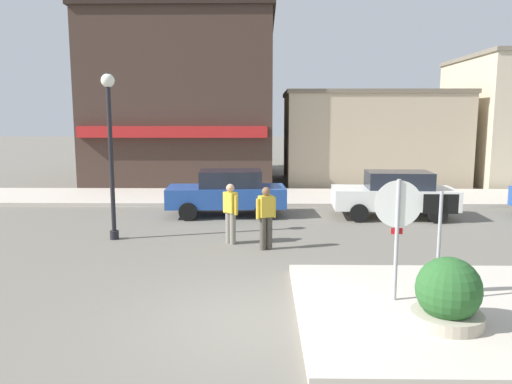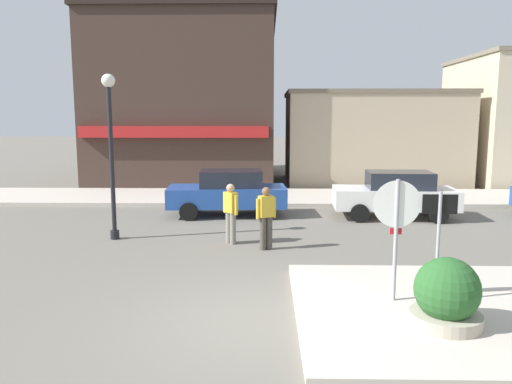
% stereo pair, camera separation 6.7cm
% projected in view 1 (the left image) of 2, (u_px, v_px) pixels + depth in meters
% --- Properties ---
extents(ground_plane, '(160.00, 160.00, 0.00)m').
position_uv_depth(ground_plane, '(263.00, 323.00, 8.20)').
color(ground_plane, '#6B665B').
extents(sidewalk_corner, '(6.40, 4.80, 0.15)m').
position_uv_depth(sidewalk_corner, '(484.00, 311.00, 8.49)').
color(sidewalk_corner, beige).
rests_on(sidewalk_corner, ground).
extents(kerb_far, '(80.00, 4.00, 0.15)m').
position_uv_depth(kerb_far, '(264.00, 197.00, 20.62)').
color(kerb_far, beige).
rests_on(kerb_far, ground).
extents(stop_sign, '(0.82, 0.07, 2.30)m').
position_uv_depth(stop_sign, '(397.00, 224.00, 8.63)').
color(stop_sign, '#9E9EA3').
rests_on(stop_sign, ground).
extents(one_way_sign, '(0.60, 0.06, 2.10)m').
position_uv_depth(one_way_sign, '(439.00, 236.00, 8.58)').
color(one_way_sign, '#9E9EA3').
rests_on(one_way_sign, ground).
extents(planter, '(1.10, 1.10, 1.23)m').
position_uv_depth(planter, '(448.00, 299.00, 7.70)').
color(planter, '#ADA38E').
rests_on(planter, ground).
extents(lamp_post, '(0.36, 0.36, 4.54)m').
position_uv_depth(lamp_post, '(110.00, 132.00, 13.38)').
color(lamp_post, black).
rests_on(lamp_post, ground).
extents(parked_car_nearest, '(4.10, 2.07, 1.56)m').
position_uv_depth(parked_car_nearest, '(227.00, 192.00, 17.04)').
color(parked_car_nearest, '#234C9E').
rests_on(parked_car_nearest, ground).
extents(parked_car_second, '(4.08, 2.03, 1.56)m').
position_uv_depth(parked_car_second, '(395.00, 194.00, 16.67)').
color(parked_car_second, white).
rests_on(parked_car_second, ground).
extents(pedestrian_crossing_near, '(0.44, 0.46, 1.61)m').
position_uv_depth(pedestrian_crossing_near, '(230.00, 212.00, 13.22)').
color(pedestrian_crossing_near, gray).
rests_on(pedestrian_crossing_near, ground).
extents(pedestrian_crossing_far, '(0.53, 0.36, 1.61)m').
position_uv_depth(pedestrian_crossing_far, '(266.00, 216.00, 12.62)').
color(pedestrian_crossing_far, '#4C473D').
rests_on(pedestrian_crossing_far, ground).
extents(building_corner_shop, '(9.16, 10.36, 8.41)m').
position_uv_depth(building_corner_shop, '(189.00, 101.00, 26.91)').
color(building_corner_shop, '#3D2D26').
rests_on(building_corner_shop, ground).
extents(building_storefront_left_near, '(8.76, 5.80, 4.63)m').
position_uv_depth(building_storefront_left_near, '(369.00, 137.00, 25.73)').
color(building_storefront_left_near, tan).
rests_on(building_storefront_left_near, ground).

